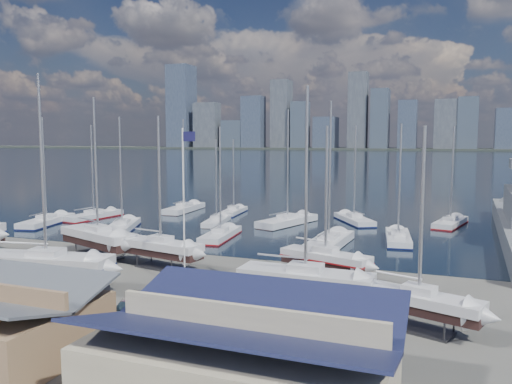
% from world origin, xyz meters
% --- Properties ---
extents(ground, '(1400.00, 1400.00, 0.00)m').
position_xyz_m(ground, '(0.00, -10.00, 0.00)').
color(ground, '#605E59').
rests_on(ground, ground).
extents(water, '(1400.00, 600.00, 0.40)m').
position_xyz_m(water, '(0.00, 300.00, -0.15)').
color(water, '#172336').
rests_on(water, ground).
extents(far_shore, '(1400.00, 80.00, 2.20)m').
position_xyz_m(far_shore, '(0.00, 560.00, 1.10)').
color(far_shore, '#2D332D').
rests_on(far_shore, ground).
extents(skyline, '(639.14, 43.80, 107.69)m').
position_xyz_m(skyline, '(-7.83, 553.76, 39.09)').
color(skyline, '#475166').
rests_on(skyline, far_shore).
extents(shed_blue, '(13.65, 9.45, 4.71)m').
position_xyz_m(shed_blue, '(16.00, -26.00, 2.42)').
color(shed_blue, '#BFB293').
rests_on(shed_blue, ground).
extents(sailboat_cradle_2, '(10.31, 6.04, 16.24)m').
position_xyz_m(sailboat_cradle_2, '(-8.81, -4.75, 2.09)').
color(sailboat_cradle_2, '#2D2D33').
rests_on(sailboat_cradle_2, ground).
extents(sailboat_cradle_3, '(10.98, 4.73, 17.09)m').
position_xyz_m(sailboat_cradle_3, '(-5.28, -15.64, 2.13)').
color(sailboat_cradle_3, '#2D2D33').
rests_on(sailboat_cradle_3, ground).
extents(sailboat_cradle_4, '(8.90, 4.03, 14.19)m').
position_xyz_m(sailboat_cradle_4, '(-0.46, -6.35, 1.98)').
color(sailboat_cradle_4, '#2D2D33').
rests_on(sailboat_cradle_4, ground).
extents(sailboat_cradle_5, '(9.78, 2.96, 15.72)m').
position_xyz_m(sailboat_cradle_5, '(15.16, -12.50, 2.06)').
color(sailboat_cradle_5, '#2D2D33').
rests_on(sailboat_cradle_5, ground).
extents(sailboat_cradle_6, '(8.31, 4.62, 13.17)m').
position_xyz_m(sailboat_cradle_6, '(14.93, -5.00, 1.93)').
color(sailboat_cradle_6, '#2D2D33').
rests_on(sailboat_cradle_6, ground).
extents(sailboat_cradle_7, '(8.01, 4.58, 12.87)m').
position_xyz_m(sailboat_cradle_7, '(22.94, -14.10, 1.92)').
color(sailboat_cradle_7, '#2D2D33').
rests_on(sailboat_cradle_7, ground).
extents(sailboat_moored_0, '(5.10, 10.99, 15.86)m').
position_xyz_m(sailboat_moored_0, '(-28.33, 8.77, 0.31)').
color(sailboat_moored_0, black).
rests_on(sailboat_moored_0, water).
extents(sailboat_moored_1, '(4.08, 10.24, 14.88)m').
position_xyz_m(sailboat_moored_1, '(-25.49, 15.48, 0.31)').
color(sailboat_moored_1, black).
rests_on(sailboat_moored_1, water).
extents(sailboat_moored_2, '(3.56, 10.82, 16.12)m').
position_xyz_m(sailboat_moored_2, '(-16.29, 27.14, 0.32)').
color(sailboat_moored_2, black).
rests_on(sailboat_moored_2, water).
extents(sailboat_moored_3, '(6.73, 10.81, 15.68)m').
position_xyz_m(sailboat_moored_3, '(-15.55, 8.75, 0.31)').
color(sailboat_moored_3, black).
rests_on(sailboat_moored_3, water).
extents(sailboat_moored_4, '(3.88, 8.67, 12.65)m').
position_xyz_m(sailboat_moored_4, '(-5.91, 17.66, 0.32)').
color(sailboat_moored_4, black).
rests_on(sailboat_moored_4, water).
extents(sailboat_moored_5, '(3.14, 8.64, 12.64)m').
position_xyz_m(sailboat_moored_5, '(-7.53, 27.66, 0.31)').
color(sailboat_moored_5, black).
rests_on(sailboat_moored_5, water).
extents(sailboat_moored_6, '(3.66, 9.73, 14.21)m').
position_xyz_m(sailboat_moored_6, '(-1.04, 8.39, 0.31)').
color(sailboat_moored_6, black).
rests_on(sailboat_moored_6, water).
extents(sailboat_moored_7, '(6.44, 11.64, 16.94)m').
position_xyz_m(sailboat_moored_7, '(3.74, 20.62, 0.32)').
color(sailboat_moored_7, black).
rests_on(sailboat_moored_7, water).
extents(sailboat_moored_8, '(7.46, 9.88, 14.76)m').
position_xyz_m(sailboat_moored_8, '(12.28, 25.73, 0.31)').
color(sailboat_moored_8, black).
rests_on(sailboat_moored_8, water).
extents(sailboat_moored_9, '(3.89, 11.45, 17.01)m').
position_xyz_m(sailboat_moored_9, '(12.37, 8.25, 0.32)').
color(sailboat_moored_9, black).
rests_on(sailboat_moored_9, water).
extents(sailboat_moored_10, '(3.92, 9.97, 14.51)m').
position_xyz_m(sailboat_moored_10, '(19.42, 13.97, 0.31)').
color(sailboat_moored_10, black).
rests_on(sailboat_moored_10, water).
extents(sailboat_moored_11, '(5.02, 10.09, 14.53)m').
position_xyz_m(sailboat_moored_11, '(25.35, 27.73, 0.31)').
color(sailboat_moored_11, black).
rests_on(sailboat_moored_11, water).
extents(car_c, '(4.09, 6.14, 1.57)m').
position_xyz_m(car_c, '(7.29, -18.55, 0.78)').
color(car_c, gray).
rests_on(car_c, ground).
extents(car_d, '(2.92, 4.87, 1.32)m').
position_xyz_m(car_d, '(4.60, -18.74, 0.66)').
color(car_d, gray).
rests_on(car_d, ground).
extents(flagpole, '(1.14, 0.12, 12.91)m').
position_xyz_m(flagpole, '(5.23, -11.95, 7.50)').
color(flagpole, white).
rests_on(flagpole, ground).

